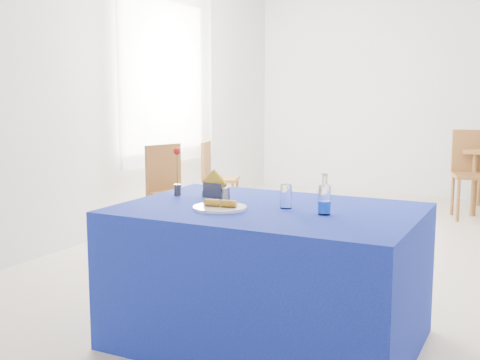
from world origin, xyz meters
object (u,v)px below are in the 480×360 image
Objects in this scene: chair_win_a at (170,185)px; blue_table at (268,275)px; water_bottle at (324,201)px; chair_bg_left at (473,167)px; plate at (220,208)px; chair_win_b at (214,173)px.

blue_table is at bearing -116.62° from chair_win_a.
chair_bg_left is at bearing 85.62° from water_bottle.
blue_table is 4.15m from chair_bg_left.
water_bottle is 0.22× the size of chair_bg_left.
plate is 3.55m from chair_win_b.
blue_table is 1.91× the size of chair_win_b.
chair_win_b is (-2.30, 2.96, -0.35)m from water_bottle.
plate is at bearing -122.85° from chair_win_a.
chair_bg_left is (0.65, 4.09, 0.18)m from blue_table.
plate is 1.35× the size of water_bottle.
chair_win_a is at bearing 129.56° from plate.
chair_bg_left is at bearing 80.96° from blue_table.
chair_bg_left is 3.39m from chair_win_a.
chair_win_a is 1.21m from chair_win_b.
blue_table is 1.78× the size of chair_win_a.
chair_win_b is at bearing 26.91° from chair_win_a.
chair_bg_left reaches higher than chair_win_a.
water_bottle is 2.76m from chair_win_a.
water_bottle reaches higher than chair_win_a.
chair_win_a reaches higher than chair_win_b.
chair_bg_left is (0.86, 4.25, -0.21)m from plate.
water_bottle reaches higher than chair_win_b.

